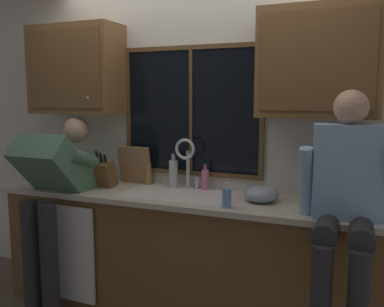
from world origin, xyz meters
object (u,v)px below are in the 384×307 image
(cutting_board, at_px, (135,165))
(person_sitting_on_counter, at_px, (346,191))
(mixing_bowl, at_px, (261,194))
(soap_dispenser, at_px, (227,198))
(bottle_green_glass, at_px, (205,179))
(person_standing, at_px, (54,190))
(bottle_amber_small, at_px, (148,173))
(bottle_tall_clear, at_px, (173,173))
(knife_block, at_px, (105,174))

(cutting_board, bearing_deg, person_sitting_on_counter, -16.31)
(mixing_bowl, bearing_deg, cutting_board, 169.96)
(person_sitting_on_counter, distance_m, soap_dispenser, 0.74)
(bottle_green_glass, bearing_deg, cutting_board, -179.94)
(person_standing, xyz_separation_m, soap_dispenser, (1.36, 0.06, 0.05))
(bottle_amber_small, bearing_deg, person_sitting_on_counter, -17.73)
(mixing_bowl, height_order, bottle_green_glass, bottle_green_glass)
(cutting_board, distance_m, bottle_green_glass, 0.63)
(person_sitting_on_counter, bearing_deg, bottle_green_glass, 154.92)
(person_standing, xyz_separation_m, person_sitting_on_counter, (2.09, 0.01, 0.17))
(person_standing, distance_m, cutting_board, 0.67)
(bottle_tall_clear, bearing_deg, soap_dispenser, -35.52)
(person_sitting_on_counter, height_order, knife_block, person_sitting_on_counter)
(person_sitting_on_counter, distance_m, knife_block, 1.83)
(knife_block, relative_size, soap_dispenser, 1.89)
(soap_dispenser, distance_m, bottle_green_glass, 0.54)
(person_standing, distance_m, knife_block, 0.40)
(cutting_board, relative_size, mixing_bowl, 1.33)
(cutting_board, bearing_deg, mixing_bowl, -10.04)
(cutting_board, xyz_separation_m, soap_dispenser, (0.94, -0.43, -0.09))
(soap_dispenser, distance_m, bottle_amber_small, 0.93)
(bottle_tall_clear, bearing_deg, mixing_bowl, -12.90)
(person_sitting_on_counter, height_order, bottle_green_glass, person_sitting_on_counter)
(person_sitting_on_counter, bearing_deg, bottle_tall_clear, 160.48)
(knife_block, distance_m, bottle_tall_clear, 0.54)
(bottle_green_glass, bearing_deg, person_sitting_on_counter, -25.08)
(person_sitting_on_counter, height_order, bottle_amber_small, person_sitting_on_counter)
(person_standing, height_order, mixing_bowl, person_standing)
(mixing_bowl, height_order, bottle_tall_clear, bottle_tall_clear)
(bottle_green_glass, bearing_deg, knife_block, -164.27)
(cutting_board, xyz_separation_m, mixing_bowl, (1.11, -0.20, -0.10))
(person_sitting_on_counter, distance_m, bottle_green_glass, 1.16)
(person_sitting_on_counter, distance_m, cutting_board, 1.74)
(person_standing, xyz_separation_m, bottle_amber_small, (0.54, 0.50, 0.09))
(person_standing, relative_size, soap_dispenser, 8.68)
(person_sitting_on_counter, distance_m, mixing_bowl, 0.64)
(cutting_board, height_order, bottle_tall_clear, cutting_board)
(person_sitting_on_counter, bearing_deg, mixing_bowl, 152.40)
(mixing_bowl, relative_size, bottle_amber_small, 0.99)
(cutting_board, xyz_separation_m, bottle_tall_clear, (0.36, -0.03, -0.04))
(knife_block, height_order, soap_dispenser, knife_block)
(bottle_tall_clear, bearing_deg, knife_block, -159.56)
(bottle_amber_small, bearing_deg, knife_block, -139.74)
(mixing_bowl, bearing_deg, person_standing, -169.03)
(mixing_bowl, xyz_separation_m, bottle_tall_clear, (-0.75, 0.17, 0.06))
(person_sitting_on_counter, bearing_deg, bottle_amber_small, 162.27)
(bottle_green_glass, relative_size, bottle_tall_clear, 0.74)
(mixing_bowl, distance_m, bottle_amber_small, 1.01)
(knife_block, height_order, bottle_amber_small, knife_block)
(cutting_board, relative_size, bottle_green_glass, 1.52)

